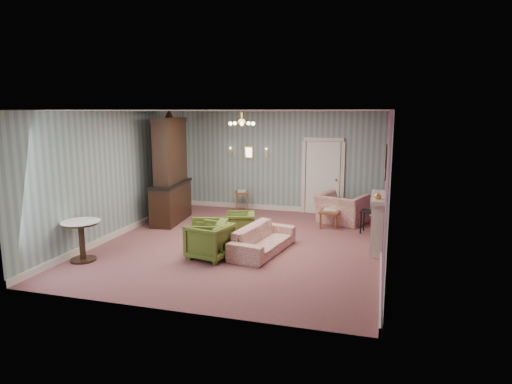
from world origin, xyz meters
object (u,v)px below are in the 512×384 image
(fireplace, at_px, (377,222))
(side_table_black, at_px, (368,222))
(olive_chair_c, at_px, (240,224))
(olive_chair_b, at_px, (206,236))
(dresser, at_px, (170,167))
(wingback_chair, at_px, (342,204))
(pedestal_table, at_px, (82,241))
(olive_chair_a, at_px, (210,239))
(sofa_chintz, at_px, (263,235))
(coffee_table, at_px, (331,218))

(fireplace, height_order, side_table_black, fireplace)
(olive_chair_c, xyz_separation_m, fireplace, (3.05, -0.04, 0.25))
(olive_chair_b, height_order, dresser, dresser)
(wingback_chair, bearing_deg, dresser, 34.72)
(pedestal_table, bearing_deg, olive_chair_a, 19.35)
(dresser, distance_m, side_table_black, 5.20)
(sofa_chintz, xyz_separation_m, wingback_chair, (1.35, 2.92, 0.15))
(olive_chair_b, distance_m, pedestal_table, 2.41)
(olive_chair_a, relative_size, fireplace, 0.56)
(olive_chair_a, bearing_deg, dresser, -128.08)
(olive_chair_b, xyz_separation_m, pedestal_table, (-2.20, -0.97, 0.00))
(olive_chair_a, relative_size, coffee_table, 0.91)
(olive_chair_a, height_order, olive_chair_c, olive_chair_a)
(wingback_chair, xyz_separation_m, pedestal_table, (-4.59, -4.42, -0.11))
(olive_chair_b, bearing_deg, sofa_chintz, 106.44)
(olive_chair_b, relative_size, sofa_chintz, 0.42)
(olive_chair_b, bearing_deg, wingback_chair, 134.82)
(olive_chair_a, bearing_deg, pedestal_table, -58.40)
(wingback_chair, distance_m, fireplace, 2.25)
(olive_chair_b, distance_m, side_table_black, 4.06)
(olive_chair_a, xyz_separation_m, wingback_chair, (2.26, 3.60, 0.13))
(dresser, bearing_deg, olive_chair_c, -29.28)
(olive_chair_a, xyz_separation_m, olive_chair_c, (0.12, 1.58, -0.06))
(olive_chair_a, xyz_separation_m, coffee_table, (2.01, 3.21, -0.17))
(olive_chair_a, relative_size, pedestal_table, 0.97)
(wingback_chair, bearing_deg, sofa_chintz, 86.17)
(wingback_chair, bearing_deg, olive_chair_a, 78.89)
(olive_chair_c, relative_size, wingback_chair, 0.55)
(wingback_chair, distance_m, side_table_black, 1.11)
(olive_chair_a, bearing_deg, olive_chair_b, -125.89)
(olive_chair_c, height_order, coffee_table, olive_chair_c)
(olive_chair_b, distance_m, sofa_chintz, 1.17)
(coffee_table, xyz_separation_m, side_table_black, (0.95, -0.44, 0.05))
(dresser, distance_m, coffee_table, 4.35)
(olive_chair_b, bearing_deg, olive_chair_a, 31.46)
(pedestal_table, bearing_deg, sofa_chintz, 24.86)
(olive_chair_b, xyz_separation_m, coffee_table, (2.15, 3.06, -0.18))
(olive_chair_c, relative_size, dresser, 0.23)
(olive_chair_a, height_order, wingback_chair, wingback_chair)
(fireplace, bearing_deg, wingback_chair, 113.97)
(wingback_chair, height_order, fireplace, fireplace)
(fireplace, height_order, coffee_table, fireplace)
(coffee_table, bearing_deg, dresser, -170.59)
(olive_chair_c, relative_size, side_table_black, 1.20)
(olive_chair_c, bearing_deg, olive_chair_a, -21.46)
(olive_chair_a, bearing_deg, wingback_chair, 160.17)
(wingback_chair, relative_size, dresser, 0.41)
(olive_chair_a, distance_m, olive_chair_b, 0.21)
(sofa_chintz, distance_m, wingback_chair, 3.22)
(olive_chair_b, relative_size, wingback_chair, 0.68)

